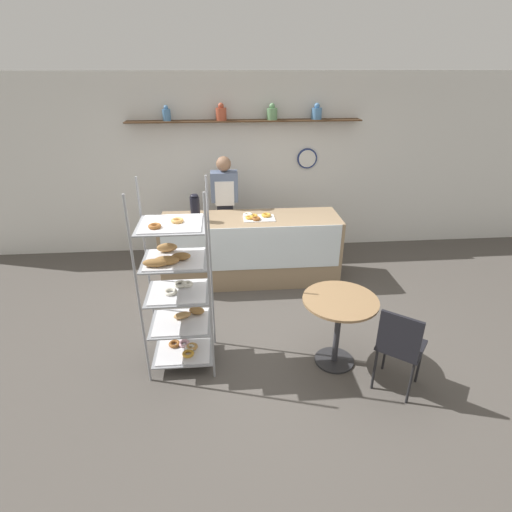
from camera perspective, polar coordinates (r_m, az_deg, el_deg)
The scene contains 9 objects.
ground_plane at distance 4.58m, azimuth 0.52°, elevation -11.52°, with size 14.00×14.00×0.00m, color #4C4742.
back_wall at distance 6.33m, azimuth -1.58°, elevation 12.83°, with size 10.00×0.30×2.70m.
display_counter at distance 5.53m, azimuth -0.78°, elevation 1.00°, with size 2.41×0.72×0.92m.
pastry_rack at distance 3.86m, azimuth -11.11°, elevation -4.85°, with size 0.64×0.55×1.87m.
person_worker at distance 5.84m, azimuth -4.44°, elevation 6.90°, with size 0.38×0.23×1.64m.
cafe_table at distance 4.01m, azimuth 11.76°, elevation -8.29°, with size 0.73×0.73×0.75m.
cafe_chair at distance 3.83m, azimuth 19.86°, elevation -11.67°, with size 0.53×0.53×0.88m.
coffee_carafe at distance 5.23m, azimuth -8.70°, elevation 6.80°, with size 0.12×0.12×0.37m.
donut_tray_counter at distance 5.32m, azimuth 0.08°, elevation 5.61°, with size 0.42×0.28×0.05m.
Camera 1 is at (-0.35, -3.63, 2.77)m, focal length 28.00 mm.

